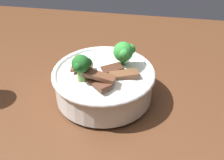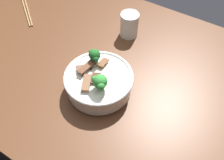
# 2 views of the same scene
# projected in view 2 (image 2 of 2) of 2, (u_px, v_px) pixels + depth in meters

# --- Properties ---
(ground) EXTENTS (10.00, 10.00, 0.00)m
(ground) POSITION_uv_depth(u_px,v_px,m) (98.00, 140.00, 1.55)
(ground) COLOR black
(dining_table) EXTENTS (1.21, 0.90, 0.76)m
(dining_table) POSITION_uv_depth(u_px,v_px,m) (92.00, 80.00, 1.07)
(dining_table) COLOR #56331E
(dining_table) RESTS_ON ground
(rice_bowl) EXTENTS (0.23, 0.23, 0.14)m
(rice_bowl) POSITION_uv_depth(u_px,v_px,m) (99.00, 81.00, 0.82)
(rice_bowl) COLOR white
(rice_bowl) RESTS_ON dining_table
(drinking_glass) EXTENTS (0.07, 0.07, 0.10)m
(drinking_glass) POSITION_uv_depth(u_px,v_px,m) (129.00, 26.00, 1.00)
(drinking_glass) COLOR white
(drinking_glass) RESTS_ON dining_table
(chopsticks_pair) EXTENTS (0.19, 0.15, 0.01)m
(chopsticks_pair) POSITION_uv_depth(u_px,v_px,m) (27.00, 12.00, 1.13)
(chopsticks_pair) COLOR #9E7A4C
(chopsticks_pair) RESTS_ON dining_table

